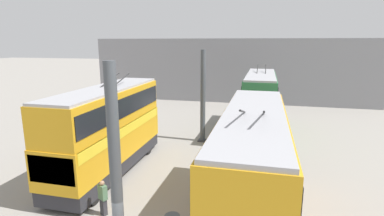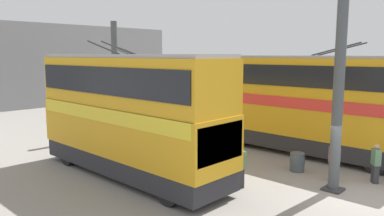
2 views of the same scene
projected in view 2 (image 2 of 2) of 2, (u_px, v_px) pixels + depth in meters
name	position (u px, v px, depth m)	size (l,w,h in m)	color
ground_plane	(356.00, 196.00, 13.57)	(240.00, 240.00, 0.00)	gray
depot_back_wall	(13.00, 66.00, 33.92)	(0.50, 36.00, 8.08)	gray
support_column_near	(338.00, 100.00, 13.67)	(0.70, 0.70, 7.10)	#42474C
support_column_far	(115.00, 82.00, 23.16)	(0.70, 0.70, 7.10)	#42474C
bus_left_near	(310.00, 99.00, 18.92)	(10.50, 2.54, 5.66)	black
bus_left_far	(135.00, 84.00, 28.63)	(9.82, 2.54, 5.68)	black
bus_right_far	(129.00, 108.00, 15.46)	(9.86, 2.54, 5.72)	black
person_by_right_row	(240.00, 166.00, 14.30)	(0.41, 0.48, 1.65)	#2D2D33
person_by_left_row	(376.00, 163.00, 14.83)	(0.45, 0.48, 1.60)	#2D2D33
person_aisle_foreground	(334.00, 161.00, 15.00)	(0.48, 0.39, 1.62)	#2D2D33
oil_drum	(297.00, 162.00, 16.42)	(0.66, 0.66, 0.83)	#424C56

